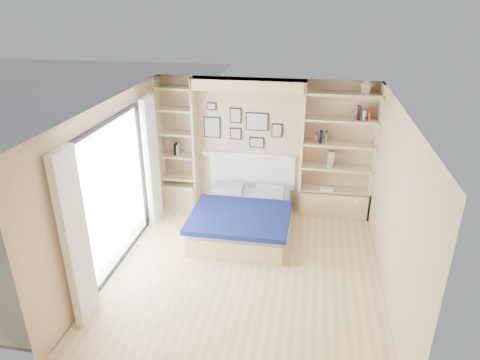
# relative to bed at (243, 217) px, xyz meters

# --- Properties ---
(ground) EXTENTS (4.50, 4.50, 0.00)m
(ground) POSITION_rel_bed_xyz_m (0.23, -1.17, -0.27)
(ground) COLOR #D3B380
(ground) RESTS_ON ground
(room_shell) EXTENTS (4.50, 4.50, 4.50)m
(room_shell) POSITION_rel_bed_xyz_m (-0.15, 0.36, 0.81)
(room_shell) COLOR tan
(room_shell) RESTS_ON ground
(bed) EXTENTS (1.64, 2.09, 1.07)m
(bed) POSITION_rel_bed_xyz_m (0.00, 0.00, 0.00)
(bed) COLOR tan
(bed) RESTS_ON ground
(photo_gallery) EXTENTS (1.48, 0.02, 0.82)m
(photo_gallery) POSITION_rel_bed_xyz_m (-0.22, 1.06, 1.34)
(photo_gallery) COLOR black
(photo_gallery) RESTS_ON ground
(reading_lamps) EXTENTS (1.92, 0.12, 0.15)m
(reading_lamps) POSITION_rel_bed_xyz_m (-0.07, 0.83, 0.83)
(reading_lamps) COLOR silver
(reading_lamps) RESTS_ON ground
(shelf_decor) EXTENTS (3.51, 0.23, 2.03)m
(shelf_decor) POSITION_rel_bed_xyz_m (1.28, 0.90, 1.41)
(shelf_decor) COLOR #B01A37
(shelf_decor) RESTS_ON ground
(deck) EXTENTS (3.20, 4.00, 0.05)m
(deck) POSITION_rel_bed_xyz_m (-3.37, -1.17, -0.27)
(deck) COLOR #665B4B
(deck) RESTS_ON ground
(deck_chair) EXTENTS (0.47, 0.73, 0.71)m
(deck_chair) POSITION_rel_bed_xyz_m (-2.83, -0.88, 0.07)
(deck_chair) COLOR tan
(deck_chair) RESTS_ON ground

